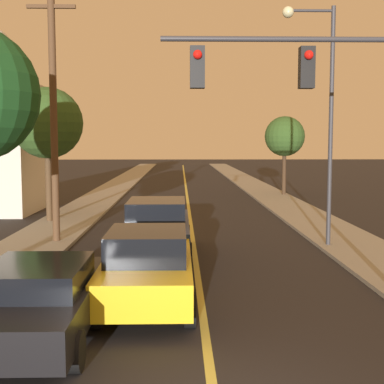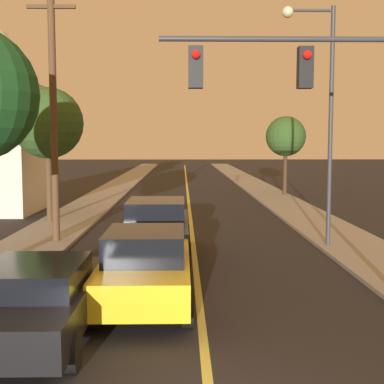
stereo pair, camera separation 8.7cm
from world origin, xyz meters
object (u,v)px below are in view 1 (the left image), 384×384
Objects in this scene: streetlamp_right at (320,96)px; car_outer_lane_front at (40,298)px; utility_pole_left at (54,112)px; tree_right_near at (285,137)px; traffic_signal_mast at (321,103)px; car_near_lane_front at (148,267)px; car_near_lane_second at (157,228)px; tree_left_far at (47,123)px.

car_outer_lane_front is at bearing -131.19° from streetlamp_right.
utility_pole_left is 1.68× the size of tree_right_near.
car_outer_lane_front is at bearing -155.13° from traffic_signal_mast.
traffic_signal_mast is at bearing 10.65° from car_near_lane_front.
car_outer_lane_front is 0.94× the size of tree_right_near.
car_near_lane_second is at bearing -33.11° from utility_pole_left.
car_near_lane_front is 4.66m from car_near_lane_second.
tree_left_far reaches higher than car_near_lane_front.
tree_left_far is (-3.11, 13.50, 3.52)m from car_outer_lane_front.
traffic_signal_mast is at bearing -40.40° from utility_pole_left.
streetlamp_right reaches higher than car_outer_lane_front.
tree_left_far is (-4.89, 11.62, 3.41)m from car_near_lane_front.
traffic_signal_mast reaches higher than tree_left_far.
car_near_lane_front is 0.60× the size of streetlamp_right.
utility_pole_left is at bearing 116.88° from car_near_lane_front.
streetlamp_right is at bearing -28.76° from tree_left_far.
car_near_lane_second is 1.08× the size of car_outer_lane_front.
car_outer_lane_front is at bearing -78.87° from utility_pole_left.
car_outer_lane_front is 0.83× the size of tree_left_far.
car_near_lane_second reaches higher than car_near_lane_front.
car_near_lane_front is 0.90× the size of car_near_lane_second.
tree_right_near is (12.23, 11.16, -0.44)m from tree_left_far.
car_outer_lane_front is 26.48m from tree_right_near.
tree_left_far is 1.14× the size of tree_right_near.
traffic_signal_mast is 13.95m from tree_left_far.
car_near_lane_front is 0.54× the size of utility_pole_left.
tree_left_far is at bearing 125.08° from car_near_lane_second.
streetlamp_right reaches higher than tree_left_far.
utility_pole_left is at bearing -124.46° from tree_right_near.
streetlamp_right is 11.52m from tree_left_far.
utility_pole_left reaches higher than streetlamp_right.
tree_right_near reaches higher than car_near_lane_second.
car_near_lane_front reaches higher than car_outer_lane_front.
traffic_signal_mast is 9.63m from utility_pole_left.
tree_right_near reaches higher than car_outer_lane_front.
tree_right_near is (10.86, 15.83, -0.66)m from utility_pole_left.
traffic_signal_mast is 1.17× the size of tree_right_near.
car_near_lane_front is at bearing -63.12° from utility_pole_left.
car_near_lane_second is 0.87× the size of traffic_signal_mast.
utility_pole_left is (-7.33, 6.24, 0.14)m from traffic_signal_mast.
car_near_lane_front is 13.06m from tree_left_far.
utility_pole_left is 19.21m from tree_right_near.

